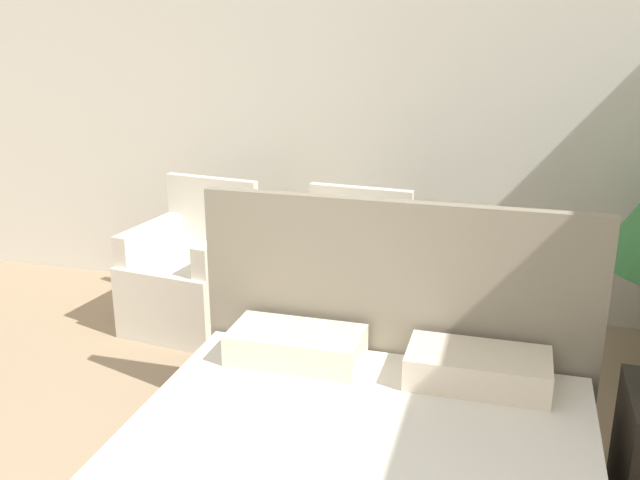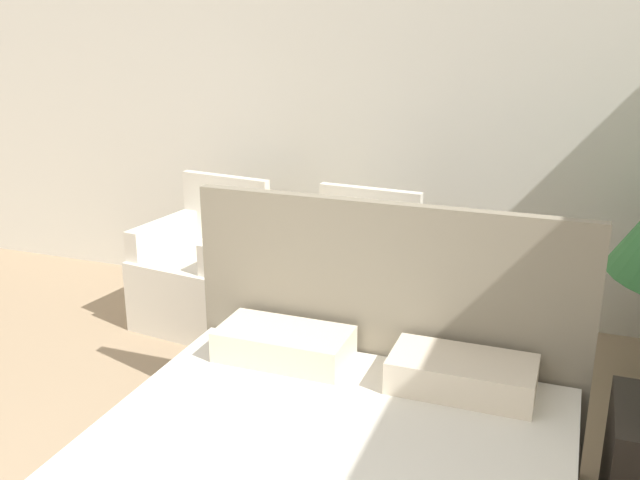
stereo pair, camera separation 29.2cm
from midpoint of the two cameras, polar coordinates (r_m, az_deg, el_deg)
wall_back at (r=4.81m, az=-1.77°, el=11.92°), size 10.00×0.06×2.90m
armchair_near_window_left at (r=4.67m, az=-12.04°, el=-3.29°), size 0.74×0.78×0.91m
armchair_near_window_right at (r=4.31m, az=0.06°, el=-4.69°), size 0.71×0.74×0.91m
side_table at (r=4.46m, az=-6.43°, el=-4.84°), size 0.39×0.39×0.47m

